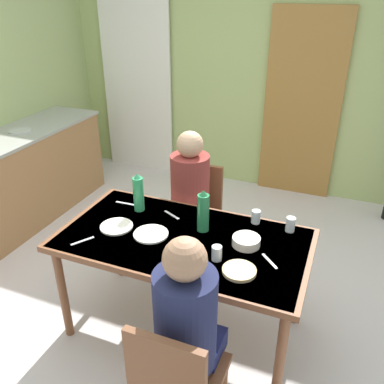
{
  "coord_description": "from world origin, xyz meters",
  "views": [
    {
      "loc": [
        1.19,
        -2.16,
        2.17
      ],
      "look_at": [
        0.34,
        -0.06,
        1.01
      ],
      "focal_mm": 37.98,
      "sensor_mm": 36.0,
      "label": 1
    }
  ],
  "objects": [
    {
      "name": "dining_table",
      "position": [
        0.34,
        -0.21,
        0.68
      ],
      "size": [
        1.57,
        0.84,
        0.76
      ],
      "color": "brown",
      "rests_on": "ground_plane"
    },
    {
      "name": "kitchen_counter",
      "position": [
        -1.76,
        0.34,
        0.45
      ],
      "size": [
        0.61,
        2.49,
        0.91
      ],
      "color": "#A07046",
      "rests_on": "ground_plane"
    },
    {
      "name": "person_far_diner",
      "position": [
        0.12,
        0.43,
        0.78
      ],
      "size": [
        0.3,
        0.37,
        0.77
      ],
      "rotation": [
        0.0,
        0.0,
        3.14
      ],
      "color": "maroon",
      "rests_on": "ground_plane"
    },
    {
      "name": "curtain_panel",
      "position": [
        -1.3,
        2.21,
        1.08
      ],
      "size": [
        0.9,
        0.03,
        2.16
      ],
      "primitive_type": "cube",
      "color": "white",
      "rests_on": "ground_plane"
    },
    {
      "name": "cutlery_fork_far",
      "position": [
        -0.22,
        0.04,
        0.76
      ],
      "size": [
        0.15,
        0.02,
        0.0
      ],
      "primitive_type": "cube",
      "rotation": [
        0.0,
        0.0,
        3.17
      ],
      "color": "silver",
      "rests_on": "dining_table"
    },
    {
      "name": "dinner_plate_near_right",
      "position": [
        0.14,
        -0.26,
        0.76
      ],
      "size": [
        0.22,
        0.22,
        0.01
      ],
      "primitive_type": "cylinder",
      "color": "white",
      "rests_on": "dining_table"
    },
    {
      "name": "water_bottle_green_far",
      "position": [
        -0.08,
        0.0,
        0.89
      ],
      "size": [
        0.07,
        0.07,
        0.28
      ],
      "color": "#319F5D",
      "rests_on": "dining_table"
    },
    {
      "name": "cutlery_knife_far",
      "position": [
        0.9,
        -0.25,
        0.76
      ],
      "size": [
        0.12,
        0.12,
        0.0
      ],
      "primitive_type": "cube",
      "rotation": [
        0.0,
        0.0,
        5.49
      ],
      "color": "silver",
      "rests_on": "dining_table"
    },
    {
      "name": "cutlery_knife_near",
      "position": [
        0.16,
        0.01,
        0.76
      ],
      "size": [
        0.14,
        0.08,
        0.0
      ],
      "primitive_type": "cube",
      "rotation": [
        0.0,
        0.0,
        5.82
      ],
      "color": "silver",
      "rests_on": "dining_table"
    },
    {
      "name": "serving_bowl_center",
      "position": [
        0.73,
        -0.14,
        0.78
      ],
      "size": [
        0.17,
        0.17,
        0.05
      ],
      "primitive_type": "cylinder",
      "color": "#F3E2D0",
      "rests_on": "dining_table"
    },
    {
      "name": "door_wooden",
      "position": [
        0.69,
        2.23,
        1.0
      ],
      "size": [
        0.8,
        0.05,
        2.0
      ],
      "primitive_type": "cube",
      "color": "olive",
      "rests_on": "ground_plane"
    },
    {
      "name": "cutlery_fork_near",
      "position": [
        -0.22,
        -0.48,
        0.76
      ],
      "size": [
        0.09,
        0.14,
        0.0
      ],
      "primitive_type": "cube",
      "rotation": [
        0.0,
        0.0,
        4.15
      ],
      "color": "silver",
      "rests_on": "dining_table"
    },
    {
      "name": "drinking_glass_spare_center",
      "position": [
        0.95,
        0.12,
        0.81
      ],
      "size": [
        0.06,
        0.06,
        0.1
      ],
      "primitive_type": "cylinder",
      "color": "silver",
      "rests_on": "dining_table"
    },
    {
      "name": "water_bottle_green_near",
      "position": [
        0.43,
        -0.08,
        0.89
      ],
      "size": [
        0.08,
        0.08,
        0.29
      ],
      "color": "#297E49",
      "rests_on": "dining_table"
    },
    {
      "name": "drinking_glass_by_near_diner",
      "position": [
        0.72,
        0.14,
        0.8
      ],
      "size": [
        0.06,
        0.06,
        0.09
      ],
      "primitive_type": "cylinder",
      "color": "silver",
      "rests_on": "dining_table"
    },
    {
      "name": "wall_back",
      "position": [
        0.0,
        2.31,
        1.29
      ],
      "size": [
        4.38,
        0.1,
        2.57
      ],
      "primitive_type": "cube",
      "color": "#A6B970",
      "rests_on": "ground_plane"
    },
    {
      "name": "person_near_diner",
      "position": [
        0.63,
        -0.85,
        0.78
      ],
      "size": [
        0.3,
        0.37,
        0.77
      ],
      "color": "#171B48",
      "rests_on": "ground_plane"
    },
    {
      "name": "dinner_plate_near_left",
      "position": [
        -0.11,
        -0.26,
        0.76
      ],
      "size": [
        0.21,
        0.21,
        0.01
      ],
      "primitive_type": "cylinder",
      "color": "white",
      "rests_on": "dining_table"
    },
    {
      "name": "drinking_glass_by_far_diner",
      "position": [
        0.61,
        -0.35,
        0.8
      ],
      "size": [
        0.06,
        0.06,
        0.09
      ],
      "primitive_type": "cylinder",
      "color": "silver",
      "rests_on": "dining_table"
    },
    {
      "name": "ground_plane",
      "position": [
        0.0,
        0.0,
        0.0
      ],
      "size": [
        6.01,
        6.01,
        0.0
      ],
      "primitive_type": "plane",
      "color": "silver"
    },
    {
      "name": "bread_plate_sliced",
      "position": [
        0.76,
        -0.41,
        0.77
      ],
      "size": [
        0.19,
        0.19,
        0.02
      ],
      "primitive_type": "cylinder",
      "color": "#DBB77A",
      "rests_on": "dining_table"
    },
    {
      "name": "chair_far_diner",
      "position": [
        0.12,
        0.56,
        0.5
      ],
      "size": [
        0.4,
        0.4,
        0.87
      ],
      "rotation": [
        0.0,
        0.0,
        3.14
      ],
      "color": "brown",
      "rests_on": "ground_plane"
    },
    {
      "name": "chair_near_diner",
      "position": [
        0.63,
        -0.98,
        0.5
      ],
      "size": [
        0.4,
        0.4,
        0.87
      ],
      "color": "brown",
      "rests_on": "ground_plane"
    }
  ]
}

